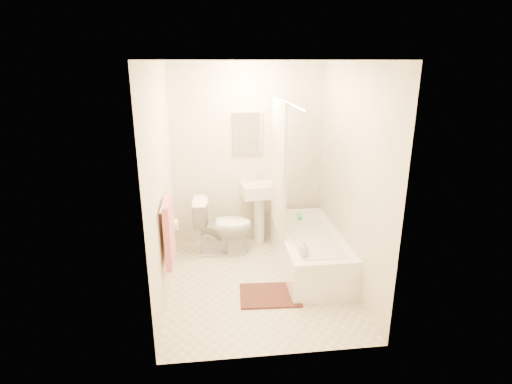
{
  "coord_description": "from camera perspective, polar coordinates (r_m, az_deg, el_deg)",
  "views": [
    {
      "loc": [
        -0.5,
        -3.97,
        2.38
      ],
      "look_at": [
        0.0,
        0.25,
        1.0
      ],
      "focal_mm": 28.0,
      "sensor_mm": 36.0,
      "label": 1
    }
  ],
  "objects": [
    {
      "name": "ceiling",
      "position": [
        4.01,
        0.44,
        18.25
      ],
      "size": [
        2.4,
        2.4,
        0.0
      ],
      "primitive_type": "plane",
      "color": "white",
      "rests_on": "ground"
    },
    {
      "name": "mirror",
      "position": [
        5.25,
        -1.2,
        8.33
      ],
      "size": [
        0.4,
        0.03,
        0.55
      ],
      "primitive_type": "cube",
      "color": "white",
      "rests_on": "wall_back"
    },
    {
      "name": "wall_left",
      "position": [
        4.18,
        -13.34,
        1.06
      ],
      "size": [
        0.02,
        2.4,
        2.4
      ],
      "primitive_type": "cube",
      "color": "beige",
      "rests_on": "ground"
    },
    {
      "name": "bath_mat",
      "position": [
        4.42,
        1.98,
        -14.5
      ],
      "size": [
        0.66,
        0.51,
        0.02
      ],
      "primitive_type": "cube",
      "rotation": [
        0.0,
        0.0,
        -0.05
      ],
      "color": "#50271B",
      "rests_on": "floor"
    },
    {
      "name": "scrub_brush",
      "position": [
        5.24,
        6.21,
        -3.5
      ],
      "size": [
        0.08,
        0.21,
        0.04
      ],
      "primitive_type": "cube",
      "rotation": [
        0.0,
        0.0,
        -0.12
      ],
      "color": "#42BA61",
      "rests_on": "bathtub"
    },
    {
      "name": "bathtub",
      "position": [
        4.92,
        7.52,
        -8.14
      ],
      "size": [
        0.7,
        1.61,
        0.45
      ],
      "primitive_type": null,
      "color": "white",
      "rests_on": "floor"
    },
    {
      "name": "sink",
      "position": [
        5.43,
        0.5,
        -2.69
      ],
      "size": [
        0.51,
        0.43,
        0.93
      ],
      "primitive_type": null,
      "rotation": [
        0.0,
        0.0,
        0.1
      ],
      "color": "white",
      "rests_on": "floor"
    },
    {
      "name": "toilet_paper",
      "position": [
        4.45,
        -11.82,
        -4.63
      ],
      "size": [
        0.11,
        0.12,
        0.12
      ],
      "primitive_type": "cylinder",
      "rotation": [
        0.0,
        1.57,
        0.0
      ],
      "color": "white",
      "rests_on": "wall_left"
    },
    {
      "name": "shower_curtain",
      "position": [
        4.69,
        3.29,
        3.63
      ],
      "size": [
        0.04,
        0.8,
        1.55
      ],
      "primitive_type": "cube",
      "color": "silver",
      "rests_on": "curtain_rod"
    },
    {
      "name": "towel",
      "position": [
        4.08,
        -12.31,
        -5.58
      ],
      "size": [
        0.06,
        0.45,
        0.66
      ],
      "primitive_type": "cube",
      "color": "#CC7266",
      "rests_on": "towel_bar"
    },
    {
      "name": "soap_bottle",
      "position": [
        4.21,
        6.85,
        -8.05
      ],
      "size": [
        0.1,
        0.1,
        0.18
      ],
      "primitive_type": "imported",
      "rotation": [
        0.0,
        0.0,
        0.22
      ],
      "color": "white",
      "rests_on": "bathtub"
    },
    {
      "name": "floor",
      "position": [
        4.66,
        0.37,
        -12.74
      ],
      "size": [
        2.4,
        2.4,
        0.0
      ],
      "primitive_type": "plane",
      "color": "beige",
      "rests_on": "ground"
    },
    {
      "name": "curtain_rod",
      "position": [
        4.17,
        4.45,
        12.69
      ],
      "size": [
        0.03,
        1.7,
        0.03
      ],
      "primitive_type": "cylinder",
      "rotation": [
        1.57,
        0.0,
        0.0
      ],
      "color": "silver",
      "rests_on": "wall_back"
    },
    {
      "name": "wall_right",
      "position": [
        4.41,
        13.42,
        1.95
      ],
      "size": [
        0.02,
        2.4,
        2.4
      ],
      "primitive_type": "cube",
      "color": "beige",
      "rests_on": "ground"
    },
    {
      "name": "towel_bar",
      "position": [
        3.97,
        -13.04,
        -1.35
      ],
      "size": [
        0.02,
        0.6,
        0.02
      ],
      "primitive_type": "cylinder",
      "rotation": [
        1.57,
        0.0,
        0.0
      ],
      "color": "silver",
      "rests_on": "wall_left"
    },
    {
      "name": "wall_back",
      "position": [
        5.33,
        -1.2,
        5.19
      ],
      "size": [
        2.0,
        0.02,
        2.4
      ],
      "primitive_type": "cube",
      "color": "beige",
      "rests_on": "ground"
    },
    {
      "name": "toilet",
      "position": [
        5.18,
        -4.74,
        -4.9
      ],
      "size": [
        0.77,
        0.45,
        0.74
      ],
      "primitive_type": "imported",
      "rotation": [
        0.0,
        0.0,
        1.53
      ],
      "color": "white",
      "rests_on": "floor"
    }
  ]
}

